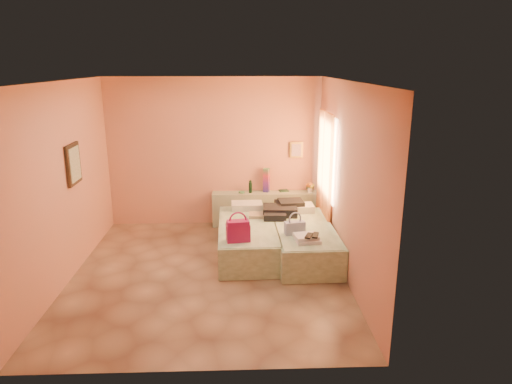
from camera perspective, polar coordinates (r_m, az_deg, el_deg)
ground at (r=6.97m, az=-5.90°, el=-10.07°), size 4.50×4.50×0.00m
room_walls at (r=6.94m, az=-4.33°, el=5.44°), size 4.02×4.51×2.81m
headboard_ledge at (r=8.80m, az=1.24°, el=-2.10°), size 2.05×0.30×0.65m
bed_left at (r=7.54m, az=-1.02°, el=-5.84°), size 0.95×2.02×0.50m
bed_right at (r=7.47m, az=5.96°, el=-6.13°), size 0.95×2.02×0.50m
water_bottle at (r=8.65m, az=-0.71°, el=0.65°), size 0.08×0.08×0.23m
rainbow_box at (r=8.69m, az=1.31°, el=1.50°), size 0.13×0.13×0.46m
small_dish at (r=8.67m, az=-1.82°, el=-0.03°), size 0.13×0.13×0.03m
green_book at (r=8.79m, az=3.49°, el=0.17°), size 0.20×0.16×0.03m
flower_vase at (r=8.74m, az=6.78°, el=0.67°), size 0.21×0.21×0.23m
magenta_handbag at (r=6.73m, az=-2.26°, el=-4.84°), size 0.37×0.24×0.32m
khaki_garment at (r=7.79m, az=0.30°, el=-2.91°), size 0.33×0.27×0.06m
clothes_pile at (r=7.90m, az=3.40°, el=-2.17°), size 0.68×0.68×0.19m
blue_handbag at (r=7.03m, az=4.86°, el=-4.49°), size 0.33×0.19×0.20m
towel_stack at (r=6.77m, az=6.46°, el=-5.78°), size 0.39×0.34×0.10m
sandal_pair at (r=6.72m, az=7.05°, el=-5.44°), size 0.23×0.26×0.02m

